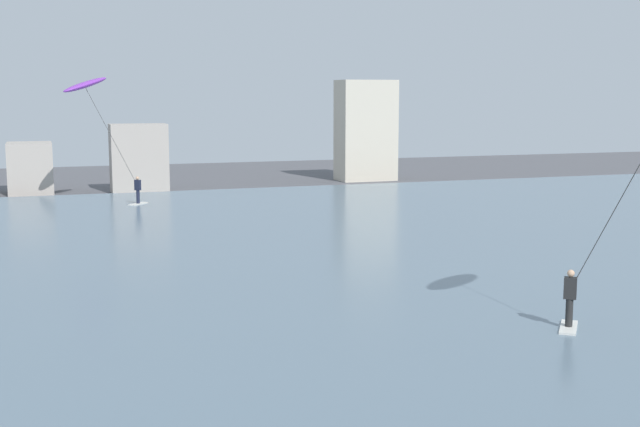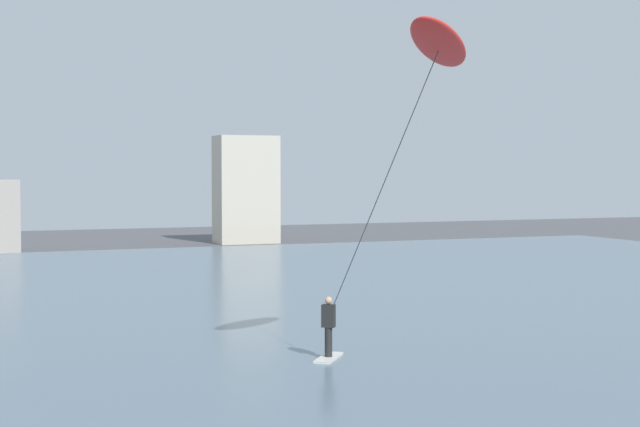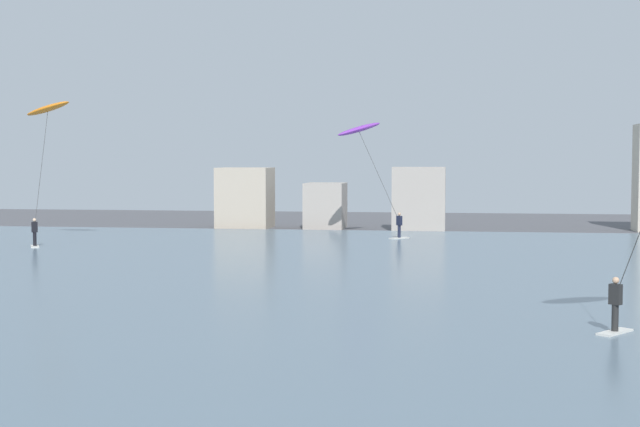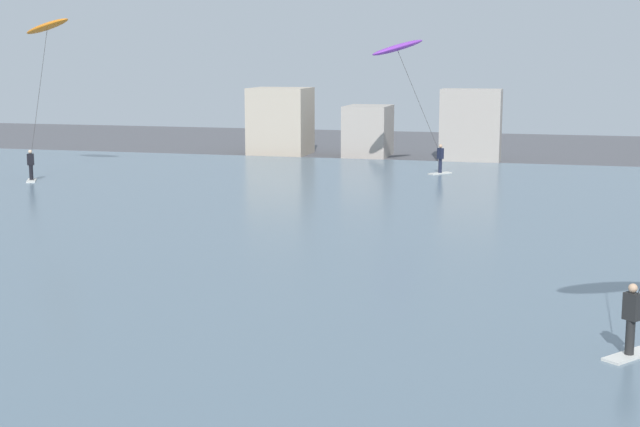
# 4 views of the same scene
# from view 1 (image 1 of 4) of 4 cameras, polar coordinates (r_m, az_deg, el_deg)

# --- Properties ---
(water_bay) EXTENTS (84.00, 52.00, 0.10)m
(water_bay) POSITION_cam_1_polar(r_m,az_deg,el_deg) (31.42, -3.50, -3.70)
(water_bay) COLOR slate
(water_bay) RESTS_ON ground
(far_shore_buildings) EXTENTS (34.37, 4.81, 7.60)m
(far_shore_buildings) POSITION_cam_1_polar(r_m,az_deg,el_deg) (58.97, -10.47, 4.38)
(far_shore_buildings) COLOR #B7A893
(far_shore_buildings) RESTS_ON ground
(kitesurfer_purple) EXTENTS (4.92, 3.19, 7.62)m
(kitesurfer_purple) POSITION_cam_1_polar(r_m,az_deg,el_deg) (50.45, -15.48, 7.86)
(kitesurfer_purple) COLOR silver
(kitesurfer_purple) RESTS_ON water_bay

